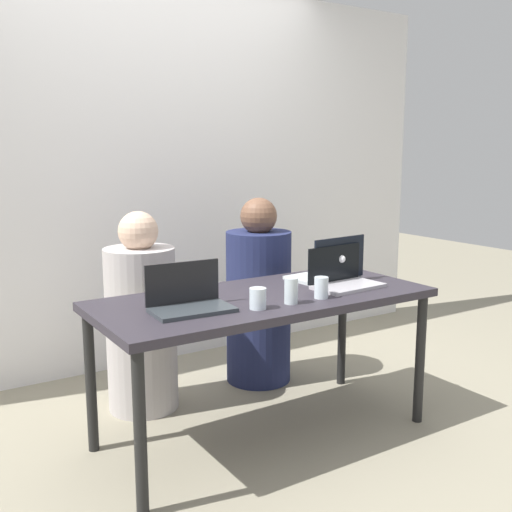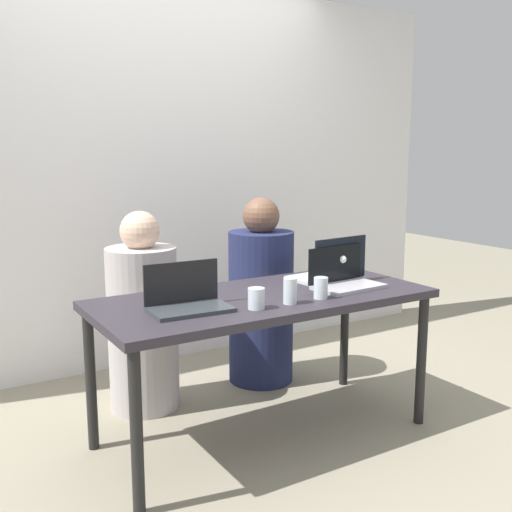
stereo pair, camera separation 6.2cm
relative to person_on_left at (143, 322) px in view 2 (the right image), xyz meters
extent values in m
plane|color=gray|center=(0.38, -0.64, -0.49)|extent=(12.00, 12.00, 0.00)
cube|color=white|center=(0.38, 0.71, 0.76)|extent=(4.50, 0.10, 2.48)
cube|color=#2D2931|center=(0.38, -0.64, 0.22)|extent=(1.64, 0.72, 0.04)
cylinder|color=black|center=(-0.39, -0.95, -0.14)|extent=(0.05, 0.05, 0.68)
cylinder|color=black|center=(1.15, -0.95, -0.14)|extent=(0.05, 0.05, 0.68)
cylinder|color=black|center=(-0.39, -0.33, -0.14)|extent=(0.05, 0.05, 0.68)
cylinder|color=black|center=(1.15, -0.33, -0.14)|extent=(0.05, 0.05, 0.68)
cylinder|color=#B4ACAC|center=(0.00, 0.00, -0.04)|extent=(0.41, 0.41, 0.90)
sphere|color=beige|center=(0.00, 0.00, 0.50)|extent=(0.21, 0.21, 0.21)
cylinder|color=#20274F|center=(0.76, 0.00, -0.02)|extent=(0.41, 0.41, 0.93)
sphere|color=brown|center=(0.76, 0.00, 0.54)|extent=(0.22, 0.22, 0.22)
cube|color=silver|center=(0.85, -0.50, 0.25)|extent=(0.38, 0.28, 0.02)
cube|color=black|center=(0.86, -0.63, 0.37)|extent=(0.36, 0.04, 0.22)
sphere|color=white|center=(0.86, -0.64, 0.37)|extent=(0.04, 0.04, 0.04)
cube|color=#343A3F|center=(-0.05, -0.73, 0.25)|extent=(0.36, 0.22, 0.02)
cube|color=black|center=(-0.04, -0.62, 0.35)|extent=(0.35, 0.03, 0.19)
sphere|color=white|center=(-0.04, -0.61, 0.35)|extent=(0.03, 0.03, 0.03)
cube|color=#B5B1B8|center=(0.82, -0.75, 0.25)|extent=(0.37, 0.23, 0.02)
cube|color=black|center=(0.81, -0.64, 0.35)|extent=(0.35, 0.03, 0.19)
sphere|color=white|center=(0.81, -0.63, 0.35)|extent=(0.03, 0.03, 0.03)
cylinder|color=silver|center=(0.57, -0.83, 0.29)|extent=(0.07, 0.07, 0.10)
cylinder|color=silver|center=(0.57, -0.83, 0.27)|extent=(0.06, 0.06, 0.06)
cylinder|color=silver|center=(0.39, -0.84, 0.30)|extent=(0.06, 0.06, 0.12)
cylinder|color=silver|center=(0.39, -0.84, 0.27)|extent=(0.06, 0.06, 0.07)
cylinder|color=silver|center=(0.22, -0.84, 0.28)|extent=(0.08, 0.08, 0.09)
cylinder|color=silver|center=(0.22, -0.84, 0.26)|extent=(0.07, 0.07, 0.05)
camera|label=1|loc=(-1.16, -2.98, 0.93)|focal=42.00mm
camera|label=2|loc=(-1.11, -3.02, 0.93)|focal=42.00mm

